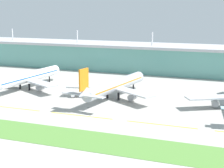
{
  "coord_description": "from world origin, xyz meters",
  "views": [
    {
      "loc": [
        59.41,
        -130.58,
        44.39
      ],
      "look_at": [
        -1.65,
        33.75,
        7.0
      ],
      "focal_mm": 57.78,
      "sensor_mm": 36.0,
      "label": 1
    }
  ],
  "objects": [
    {
      "name": "taxiway_stripe_centre",
      "position": [
        -3.0,
        0.33,
        0.02
      ],
      "size": [
        28.0,
        0.7,
        0.04
      ],
      "primitive_type": "cube",
      "color": "yellow",
      "rests_on": "ground"
    },
    {
      "name": "airliner_middle",
      "position": [
        0.04,
        32.53,
        6.45
      ],
      "size": [
        48.09,
        62.06,
        18.9
      ],
      "color": "#ADB2BC",
      "rests_on": "ground"
    },
    {
      "name": "taxiway_stripe_mid_east",
      "position": [
        31.0,
        0.33,
        0.02
      ],
      "size": [
        28.0,
        0.7,
        0.04
      ],
      "primitive_type": "cube",
      "color": "yellow",
      "rests_on": "ground"
    },
    {
      "name": "ground_plane",
      "position": [
        0.0,
        0.0,
        0.0
      ],
      "size": [
        600.0,
        600.0,
        0.0
      ],
      "primitive_type": "plane",
      "color": "#A8A59E"
    },
    {
      "name": "taxiway_stripe_mid_west",
      "position": [
        -37.0,
        0.33,
        0.02
      ],
      "size": [
        28.0,
        0.7,
        0.04
      ],
      "primitive_type": "cube",
      "color": "yellow",
      "rests_on": "ground"
    },
    {
      "name": "airliner_near",
      "position": [
        -52.79,
        35.3,
        6.45
      ],
      "size": [
        48.54,
        63.38,
        18.9
      ],
      "color": "white",
      "rests_on": "ground"
    },
    {
      "name": "baggage_cart",
      "position": [
        -20.32,
        27.48,
        1.26
      ],
      "size": [
        3.25,
        4.02,
        2.48
      ],
      "color": "silver",
      "rests_on": "ground"
    },
    {
      "name": "terminal_building",
      "position": [
        -0.0,
        112.93,
        9.76
      ],
      "size": [
        288.0,
        34.0,
        28.11
      ],
      "color": "#5B9E93",
      "rests_on": "ground"
    },
    {
      "name": "grass_verge",
      "position": [
        0.0,
        -24.76,
        0.05
      ],
      "size": [
        300.0,
        18.0,
        0.1
      ],
      "primitive_type": "cube",
      "color": "#518438",
      "rests_on": "ground"
    }
  ]
}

